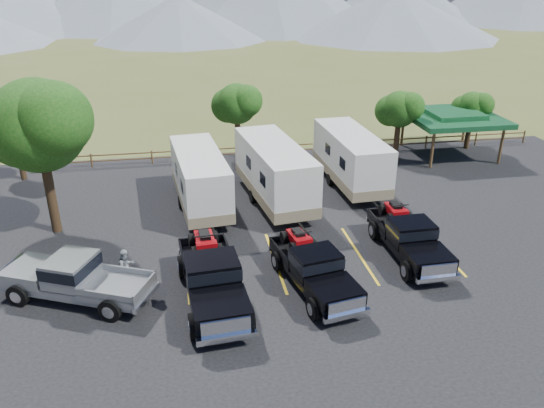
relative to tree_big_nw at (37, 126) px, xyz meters
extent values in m
plane|color=#4D5524|center=(12.55, -9.03, -5.60)|extent=(320.00, 320.00, 0.00)
cube|color=black|center=(12.55, -6.03, -5.58)|extent=(44.00, 34.00, 0.04)
cube|color=gold|center=(6.55, -5.03, -5.55)|extent=(0.12, 5.50, 0.01)
cube|color=gold|center=(10.55, -5.03, -5.55)|extent=(0.12, 5.50, 0.01)
cube|color=gold|center=(14.55, -5.03, -5.55)|extent=(0.12, 5.50, 0.01)
cube|color=gold|center=(18.55, -5.03, -5.55)|extent=(0.12, 5.50, 0.01)
cylinder|color=black|center=(0.05, -0.03, -3.36)|extent=(0.48, 0.48, 4.48)
sphere|color=#144310|center=(0.05, -0.03, 0.00)|extent=(4.48, 4.48, 4.48)
sphere|color=#144310|center=(1.01, -0.83, 0.48)|extent=(3.52, 3.52, 3.52)
sphere|color=#144310|center=(-0.85, 0.68, -0.32)|extent=(3.84, 3.84, 3.84)
cylinder|color=black|center=(21.55, 7.97, -4.20)|extent=(0.39, 0.39, 2.80)
sphere|color=#144310|center=(21.55, 7.97, -2.10)|extent=(2.52, 2.52, 2.52)
sphere|color=#144310|center=(22.09, 7.52, -1.83)|extent=(1.98, 1.98, 1.98)
sphere|color=#144310|center=(21.04, 8.37, -2.28)|extent=(2.16, 2.16, 2.16)
cylinder|color=black|center=(27.55, 8.97, -4.34)|extent=(0.38, 0.38, 2.52)
sphere|color=#144310|center=(27.55, 8.97, -2.45)|extent=(2.24, 2.24, 2.24)
sphere|color=#144310|center=(28.03, 8.57, -2.21)|extent=(1.76, 1.76, 1.76)
sphere|color=#144310|center=(27.10, 9.33, -2.61)|extent=(1.92, 1.92, 1.92)
cylinder|color=black|center=(10.55, 9.97, -4.06)|extent=(0.41, 0.41, 3.08)
sphere|color=#144310|center=(10.55, 9.97, -1.75)|extent=(2.80, 2.80, 2.80)
sphere|color=#144310|center=(11.15, 9.47, -1.45)|extent=(2.20, 2.20, 2.20)
sphere|color=#144310|center=(9.99, 10.41, -1.95)|extent=(2.40, 2.40, 2.40)
cylinder|color=black|center=(-3.45, 7.97, -4.48)|extent=(0.36, 0.36, 2.24)
sphere|color=#144310|center=(-3.45, 7.97, -2.80)|extent=(2.10, 2.10, 2.10)
sphere|color=#144310|center=(-3.00, 7.60, -2.57)|extent=(1.65, 1.65, 1.65)
sphere|color=#144310|center=(-3.87, 8.30, -2.95)|extent=(1.80, 1.80, 1.80)
cylinder|color=brown|center=(-3.45, 9.47, -5.10)|extent=(0.12, 0.12, 1.00)
cylinder|color=brown|center=(0.55, 9.47, -5.10)|extent=(0.12, 0.12, 1.00)
cylinder|color=brown|center=(4.55, 9.47, -5.10)|extent=(0.12, 0.12, 1.00)
cylinder|color=brown|center=(8.55, 9.47, -5.10)|extent=(0.12, 0.12, 1.00)
cylinder|color=brown|center=(12.55, 9.47, -5.10)|extent=(0.12, 0.12, 1.00)
cylinder|color=brown|center=(16.55, 9.47, -5.10)|extent=(0.12, 0.12, 1.00)
cylinder|color=brown|center=(20.55, 9.47, -5.10)|extent=(0.12, 0.12, 1.00)
cylinder|color=brown|center=(24.55, 9.47, -5.10)|extent=(0.12, 0.12, 1.00)
cylinder|color=brown|center=(28.55, 9.47, -5.10)|extent=(0.12, 0.12, 1.00)
cylinder|color=brown|center=(32.55, 9.47, -5.10)|extent=(0.12, 0.12, 1.00)
cube|color=brown|center=(14.55, 9.47, -5.15)|extent=(36.00, 0.06, 0.08)
cube|color=brown|center=(14.55, 9.47, -4.75)|extent=(36.00, 0.06, 0.08)
cylinder|color=brown|center=(23.05, 5.47, -4.30)|extent=(0.20, 0.20, 2.60)
cylinder|color=brown|center=(23.05, 10.47, -4.30)|extent=(0.20, 0.20, 2.60)
cylinder|color=brown|center=(28.05, 5.47, -4.30)|extent=(0.20, 0.20, 2.60)
cylinder|color=brown|center=(28.05, 10.47, -4.30)|extent=(0.20, 0.20, 2.60)
cube|color=#17502B|center=(25.55, 7.97, -2.85)|extent=(6.20, 6.20, 0.35)
cube|color=#17502B|center=(25.55, 7.97, -2.55)|extent=(3.50, 3.50, 0.35)
cone|color=slate|center=(7.55, 77.97, -1.60)|extent=(32.00, 32.00, 8.00)
cone|color=slate|center=(47.55, 74.97, -1.10)|extent=(40.00, 40.00, 9.00)
cube|color=black|center=(7.51, -7.66, -4.87)|extent=(2.48, 6.36, 0.39)
cube|color=black|center=(7.67, -9.75, -4.46)|extent=(2.24, 2.12, 0.55)
cube|color=black|center=(7.52, -7.79, -4.08)|extent=(2.18, 1.86, 1.09)
cube|color=black|center=(7.52, -7.79, -3.92)|extent=(2.23, 1.93, 0.49)
cube|color=black|center=(7.36, -5.70, -4.57)|extent=(2.29, 2.77, 0.60)
cube|color=silver|center=(7.76, -10.86, -4.52)|extent=(1.75, 0.22, 0.60)
cube|color=silver|center=(7.76, -10.92, -4.93)|extent=(2.15, 0.36, 0.24)
cube|color=silver|center=(7.26, -4.39, -4.93)|extent=(2.15, 0.34, 0.24)
cylinder|color=black|center=(6.65, -9.89, -5.07)|extent=(0.40, 1.00, 0.98)
cylinder|color=black|center=(8.70, -9.73, -5.07)|extent=(0.40, 1.00, 0.98)
cylinder|color=black|center=(6.32, -5.58, -5.07)|extent=(0.40, 1.00, 0.98)
cylinder|color=black|center=(8.37, -5.42, -5.07)|extent=(0.40, 1.00, 0.98)
cube|color=maroon|center=(7.36, -5.70, -3.83)|extent=(0.87, 1.47, 0.38)
cube|color=black|center=(7.36, -5.70, -3.56)|extent=(0.50, 0.85, 0.20)
cube|color=maroon|center=(7.41, -6.29, -3.72)|extent=(0.90, 0.45, 0.24)
cylinder|color=black|center=(7.40, -6.19, -3.34)|extent=(0.98, 0.14, 0.07)
cylinder|color=black|center=(6.92, -6.33, -4.05)|extent=(0.33, 0.63, 0.61)
cylinder|color=black|center=(7.90, -6.26, -4.05)|extent=(0.33, 0.63, 0.61)
cylinder|color=black|center=(6.82, -5.14, -4.05)|extent=(0.33, 0.63, 0.61)
cylinder|color=black|center=(7.80, -5.06, -4.05)|extent=(0.33, 0.63, 0.61)
cube|color=black|center=(11.76, -7.44, -4.95)|extent=(2.79, 5.76, 0.35)
cube|color=black|center=(12.11, -9.27, -4.59)|extent=(2.16, 2.06, 0.48)
cube|color=black|center=(11.78, -7.55, -4.25)|extent=(2.07, 1.83, 0.97)
cube|color=black|center=(11.78, -7.55, -4.10)|extent=(2.12, 1.89, 0.44)
cube|color=black|center=(11.43, -5.72, -4.68)|extent=(2.27, 2.64, 0.53)
cube|color=silver|center=(12.30, -10.24, -4.64)|extent=(1.54, 0.37, 0.53)
cube|color=silver|center=(12.31, -10.30, -5.00)|extent=(1.90, 0.53, 0.21)
cube|color=silver|center=(11.22, -4.58, -5.00)|extent=(1.90, 0.51, 0.21)
cylinder|color=black|center=(11.23, -9.49, -5.12)|extent=(0.45, 0.91, 0.87)
cylinder|color=black|center=(13.02, -9.15, -5.12)|extent=(0.45, 0.91, 0.87)
cylinder|color=black|center=(10.51, -5.72, -5.12)|extent=(0.45, 0.91, 0.87)
cylinder|color=black|center=(12.30, -5.38, -5.12)|extent=(0.45, 0.91, 0.87)
cube|color=maroon|center=(11.43, -5.72, -4.02)|extent=(0.90, 1.37, 0.34)
cube|color=black|center=(11.43, -5.72, -3.78)|extent=(0.52, 0.79, 0.17)
cube|color=maroon|center=(11.53, -6.25, -3.93)|extent=(0.83, 0.48, 0.21)
cylinder|color=black|center=(11.52, -6.15, -3.59)|extent=(0.87, 0.22, 0.06)
cylinder|color=black|center=(11.10, -6.33, -4.22)|extent=(0.35, 0.58, 0.54)
cylinder|color=black|center=(11.96, -6.17, -4.22)|extent=(0.35, 0.58, 0.54)
cylinder|color=black|center=(10.90, -5.28, -4.22)|extent=(0.35, 0.58, 0.54)
cylinder|color=black|center=(11.76, -5.12, -4.22)|extent=(0.35, 0.58, 0.54)
cube|color=black|center=(16.75, -5.55, -4.93)|extent=(1.91, 5.66, 0.36)
cube|color=black|center=(16.78, -7.45, -4.57)|extent=(1.93, 1.81, 0.49)
cube|color=black|center=(16.75, -5.67, -4.22)|extent=(1.88, 1.57, 0.99)
cube|color=black|center=(16.75, -5.67, -4.07)|extent=(1.92, 1.63, 0.44)
cube|color=black|center=(16.72, -3.77, -4.66)|extent=(1.94, 2.40, 0.54)
cube|color=silver|center=(16.80, -8.46, -4.62)|extent=(1.58, 0.11, 0.54)
cube|color=silver|center=(16.80, -8.52, -4.99)|extent=(1.94, 0.21, 0.22)
cube|color=silver|center=(16.70, -2.59, -4.99)|extent=(1.94, 0.19, 0.22)
cylinder|color=black|center=(15.85, -7.52, -5.11)|extent=(0.31, 0.89, 0.89)
cylinder|color=black|center=(17.71, -7.49, -5.11)|extent=(0.31, 0.89, 0.89)
cylinder|color=black|center=(15.78, -3.61, -5.11)|extent=(0.31, 0.89, 0.89)
cylinder|color=black|center=(17.64, -3.58, -5.11)|extent=(0.31, 0.89, 0.89)
cube|color=maroon|center=(16.72, -3.77, -3.99)|extent=(0.71, 1.30, 0.35)
cube|color=black|center=(16.72, -3.77, -3.75)|extent=(0.41, 0.75, 0.18)
cube|color=maroon|center=(16.73, -4.32, -3.90)|extent=(0.80, 0.36, 0.22)
cylinder|color=black|center=(16.72, -4.22, -3.55)|extent=(0.89, 0.07, 0.06)
cylinder|color=black|center=(16.28, -4.32, -4.19)|extent=(0.27, 0.56, 0.55)
cylinder|color=black|center=(17.17, -4.31, -4.19)|extent=(0.27, 0.56, 0.55)
cylinder|color=black|center=(16.26, -3.24, -4.19)|extent=(0.27, 0.56, 0.55)
cylinder|color=black|center=(17.15, -3.22, -4.19)|extent=(0.27, 0.56, 0.55)
cube|color=silver|center=(7.51, 1.61, -3.68)|extent=(3.12, 7.61, 2.67)
cube|color=#817459|center=(7.51, 1.61, -4.72)|extent=(3.14, 7.65, 0.59)
cube|color=black|center=(6.51, -0.35, -3.41)|extent=(0.11, 0.89, 0.59)
cube|color=black|center=(8.89, -0.11, -3.41)|extent=(0.11, 0.89, 0.59)
cylinder|color=black|center=(6.37, 1.79, -5.21)|extent=(0.32, 0.71, 0.69)
cylinder|color=black|center=(8.59, 2.02, -5.21)|extent=(0.32, 0.71, 0.69)
cube|color=black|center=(7.98, -2.96, -5.06)|extent=(0.30, 1.78, 0.10)
cube|color=silver|center=(11.67, 1.63, -3.54)|extent=(3.59, 8.23, 2.87)
cube|color=#817459|center=(11.67, 1.63, -4.65)|extent=(3.62, 8.27, 0.64)
cube|color=black|center=(10.67, -0.51, -3.25)|extent=(0.15, 0.95, 0.64)
cube|color=black|center=(13.22, -0.17, -3.25)|extent=(0.15, 0.95, 0.64)
cylinder|color=black|center=(10.44, 1.79, -5.19)|extent=(0.36, 0.77, 0.74)
cylinder|color=black|center=(12.82, 2.11, -5.19)|extent=(0.36, 0.77, 0.74)
cube|color=black|center=(12.34, -3.26, -5.03)|extent=(0.38, 1.91, 0.11)
cube|color=silver|center=(16.70, 3.39, -3.63)|extent=(2.79, 7.72, 2.74)
cube|color=#817459|center=(16.70, 3.39, -4.69)|extent=(2.81, 7.76, 0.61)
cube|color=black|center=(15.55, 1.43, -3.35)|extent=(0.06, 0.91, 0.61)
cube|color=black|center=(18.01, 1.54, -3.35)|extent=(0.06, 0.91, 0.61)
cylinder|color=black|center=(15.54, 3.64, -5.20)|extent=(0.29, 0.72, 0.71)
cylinder|color=black|center=(17.83, 3.75, -5.20)|extent=(0.29, 0.72, 0.71)
cube|color=black|center=(16.91, -1.33, -5.05)|extent=(0.21, 1.83, 0.10)
cube|color=gray|center=(2.10, -6.61, -4.91)|extent=(6.12, 4.12, 0.37)
cube|color=gray|center=(0.30, -5.80, -4.53)|extent=(2.50, 2.56, 0.51)
cube|color=gray|center=(1.98, -6.56, -4.17)|extent=(2.25, 2.42, 1.03)
cube|color=black|center=(1.98, -6.56, -4.02)|extent=(2.33, 2.48, 0.46)
cube|color=gray|center=(3.78, -7.37, -4.63)|extent=(3.06, 2.81, 0.57)
cube|color=silver|center=(-0.66, -5.37, -4.58)|extent=(0.75, 1.53, 0.57)
cube|color=silver|center=(-0.71, -5.34, -4.97)|extent=(0.99, 1.91, 0.23)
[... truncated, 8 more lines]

